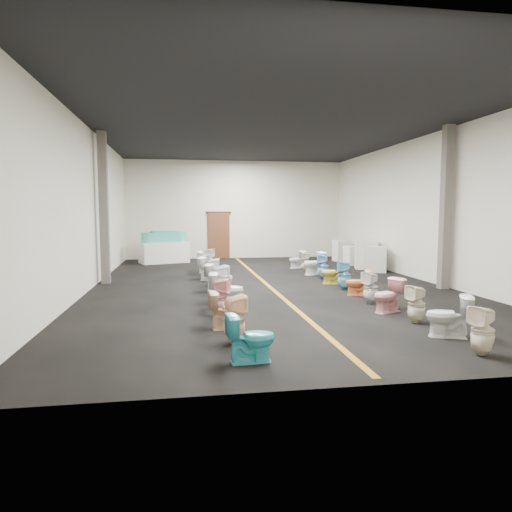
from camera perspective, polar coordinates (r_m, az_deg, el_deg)
The scene contains 41 objects.
floor at distance 13.55m, azimuth 1.36°, elevation -3.57°, with size 16.00×16.00×0.00m, color black.
ceiling at distance 13.59m, azimuth 1.41°, elevation 15.52°, with size 16.00×16.00×0.00m, color black.
wall_back at distance 21.30m, azimuth -2.56°, elevation 5.80°, with size 10.00×10.00×0.00m, color beige.
wall_front at distance 5.71m, azimuth 16.27°, elevation 6.43°, with size 10.00×10.00×0.00m, color beige.
wall_left at distance 13.41m, azimuth -20.24°, elevation 5.65°, with size 16.00×16.00×0.00m, color beige.
wall_right at distance 15.12m, azimuth 20.46°, elevation 5.59°, with size 16.00×16.00×0.00m, color beige.
aisle_stripe at distance 13.55m, azimuth 1.36°, elevation -3.56°, with size 0.12×15.60×0.01m, color #8F6314.
back_door at distance 21.19m, azimuth -4.68°, elevation 2.54°, with size 1.00×0.10×2.10m, color #562D19.
door_frame at distance 21.17m, azimuth -4.70°, elevation 5.44°, with size 1.15×0.08×0.10m, color #331C11.
column_left at distance 14.35m, azimuth -18.49°, elevation 5.67°, with size 0.25×0.25×4.50m, color #59544C.
column_right at distance 13.70m, azimuth 22.65°, elevation 5.55°, with size 0.25×0.25×4.50m, color #59544C.
display_table at distance 19.69m, azimuth -11.43°, elevation 0.43°, with size 1.95×0.97×0.87m, color silver.
bathtub at distance 19.64m, azimuth -11.47°, elevation 2.28°, with size 1.83×0.91×0.55m.
appliance_crate_a at distance 16.92m, azimuth 14.77°, elevation -0.38°, with size 0.71×0.71×0.91m, color silver.
appliance_crate_b at distance 17.76m, azimuth 13.56°, elevation 0.18°, with size 0.78×0.78×1.08m, color silver.
appliance_crate_c at distance 18.91m, azimuth 12.12°, elevation 0.05°, with size 0.67×0.67×0.76m, color silver.
appliance_crate_d at distance 20.24m, azimuth 10.67°, elevation 0.65°, with size 0.64×0.64×0.92m, color silver.
toilet_left_0 at distance 6.59m, azimuth -0.66°, elevation -10.20°, with size 0.39×0.69×0.71m, color teal.
toilet_left_1 at distance 7.49m, azimuth -2.76°, elevation -7.91°, with size 0.36×0.37×0.80m, color beige.
toilet_left_2 at distance 8.43m, azimuth -3.54°, elevation -6.76°, with size 0.39×0.68×0.70m, color #E3B690.
toilet_left_3 at distance 9.38m, azimuth -4.44°, elevation -5.19°, with size 0.36×0.37×0.80m, color #EBA4A9.
toilet_left_4 at distance 10.34m, azimuth -3.70°, elevation -4.23°, with size 0.44×0.77×0.78m, color white.
toilet_left_5 at distance 11.28m, azimuth -4.56°, elevation -3.27°, with size 0.38×0.39×0.84m, color white.
toilet_left_6 at distance 12.31m, azimuth -4.62°, elevation -2.74°, with size 0.42×0.74×0.75m, color silver.
toilet_left_7 at distance 13.31m, azimuth -5.40°, elevation -2.01°, with size 0.36×0.37×0.80m, color white.
toilet_left_8 at distance 14.32m, azimuth -5.74°, elevation -1.61°, with size 0.41×0.73×0.74m, color white.
toilet_left_9 at distance 15.21m, azimuth -6.27°, elevation -1.15°, with size 0.35×0.35×0.77m, color silver.
toilet_left_10 at distance 16.18m, azimuth -5.99°, elevation -0.74°, with size 0.43×0.75×0.77m, color white.
toilet_left_11 at distance 17.16m, azimuth -5.91°, elevation -0.36°, with size 0.35×0.36×0.78m, color white.
toilet_right_0 at distance 7.68m, azimuth 26.48°, elevation -8.33°, with size 0.34×0.35×0.75m, color beige.
toilet_right_1 at distance 8.51m, azimuth 22.91°, elevation -6.92°, with size 0.41×0.73×0.74m, color silver.
toilet_right_2 at distance 9.36m, azimuth 19.43°, elevation -5.69°, with size 0.33×0.34×0.74m, color beige.
toilet_right_3 at distance 10.16m, azimuth 16.18°, elevation -4.77°, with size 0.41×0.71×0.73m, color pink.
toilet_right_4 at distance 11.02m, azimuth 14.14°, elevation -3.85°, with size 0.34×0.35×0.75m, color silver.
toilet_right_5 at distance 12.01m, azimuth 12.67°, elevation -3.27°, with size 0.37×0.65×0.67m, color #E97F43.
toilet_right_6 at distance 12.83m, azimuth 11.00°, elevation -2.36°, with size 0.36×0.37×0.81m, color #64B4D7.
toilet_right_7 at distance 13.79m, azimuth 9.54°, elevation -2.06°, with size 0.38×0.67×0.68m, color gold.
toilet_right_8 at distance 14.74m, azimuth 8.39°, elevation -1.29°, with size 0.37×0.38×0.82m, color #78A9E0.
toilet_right_9 at distance 15.69m, azimuth 7.28°, elevation -0.92°, with size 0.44×0.77×0.79m, color white.
toilet_right_10 at distance 16.52m, azimuth 6.28°, elevation -0.74°, with size 0.32×0.32×0.70m, color beige.
toilet_right_11 at distance 17.49m, azimuth 5.16°, elevation -0.45°, with size 0.37×0.65×0.66m, color white.
Camera 1 is at (-2.44, -13.16, 2.14)m, focal length 32.00 mm.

